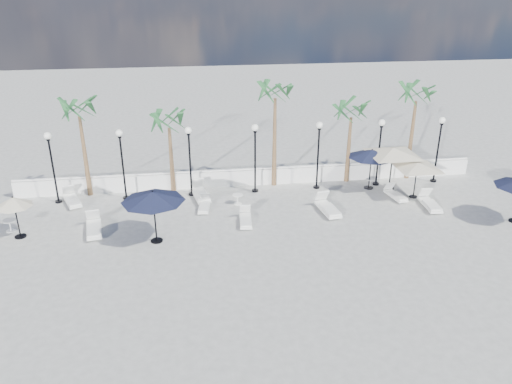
{
  "coord_description": "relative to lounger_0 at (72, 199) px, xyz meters",
  "views": [
    {
      "loc": [
        -3.54,
        -18.75,
        10.92
      ],
      "look_at": [
        -0.46,
        2.94,
        1.5
      ],
      "focal_mm": 35.0,
      "sensor_mm": 36.0,
      "label": 1
    }
  ],
  "objects": [
    {
      "name": "parasol_cream_sq_a",
      "position": [
        18.12,
        -1.71,
        1.72
      ],
      "size": [
        4.33,
        4.33,
        2.13
      ],
      "color": "black",
      "rests_on": "ground"
    },
    {
      "name": "lounger_4",
      "position": [
        12.99,
        -2.9,
        0.02
      ],
      "size": [
        0.94,
        2.18,
        0.79
      ],
      "rotation": [
        0.0,
        0.0,
        0.12
      ],
      "color": "white",
      "rests_on": "ground"
    },
    {
      "name": "palm_4",
      "position": [
        18.94,
        1.08,
        4.48
      ],
      "size": [
        2.6,
        2.6,
        5.7
      ],
      "color": "brown",
      "rests_on": "ground"
    },
    {
      "name": "palm_2",
      "position": [
        10.94,
        1.08,
        4.87
      ],
      "size": [
        2.6,
        2.6,
        6.1
      ],
      "color": "brown",
      "rests_on": "ground"
    },
    {
      "name": "palm_3",
      "position": [
        15.24,
        1.08,
        3.71
      ],
      "size": [
        2.6,
        2.6,
        4.9
      ],
      "color": "brown",
      "rests_on": "ground"
    },
    {
      "name": "lamppost_1",
      "position": [
        2.74,
        0.28,
        2.25
      ],
      "size": [
        0.36,
        0.36,
        3.84
      ],
      "color": "black",
      "rests_on": "ground"
    },
    {
      "name": "lounger_3",
      "position": [
        6.83,
        -1.65,
        -0.04
      ],
      "size": [
        0.72,
        1.67,
        0.61
      ],
      "rotation": [
        0.0,
        0.0,
        -0.13
      ],
      "color": "white",
      "rests_on": "ground"
    },
    {
      "name": "lounger_5",
      "position": [
        8.74,
        -3.54,
        -0.03
      ],
      "size": [
        0.7,
        1.76,
        0.65
      ],
      "rotation": [
        0.0,
        0.0,
        -0.08
      ],
      "color": "white",
      "rests_on": "ground"
    },
    {
      "name": "lounger_1",
      "position": [
        1.63,
        -3.48,
        0.01
      ],
      "size": [
        0.99,
        2.12,
        0.76
      ],
      "rotation": [
        0.0,
        0.0,
        0.17
      ],
      "color": "white",
      "rests_on": "ground"
    },
    {
      "name": "lounger_6",
      "position": [
        17.1,
        -1.71,
        -0.03
      ],
      "size": [
        0.8,
        1.74,
        0.63
      ],
      "rotation": [
        0.0,
        0.0,
        0.16
      ],
      "color": "white",
      "rests_on": "ground"
    },
    {
      "name": "lounger_7",
      "position": [
        18.38,
        -3.08,
        0.0
      ],
      "size": [
        0.78,
        2.0,
        0.73
      ],
      "rotation": [
        0.0,
        0.0,
        -0.07
      ],
      "color": "white",
      "rests_on": "ground"
    },
    {
      "name": "palm_0",
      "position": [
        0.74,
        1.08,
        4.29
      ],
      "size": [
        2.6,
        2.6,
        5.5
      ],
      "color": "brown",
      "rests_on": "ground"
    },
    {
      "name": "lamppost_6",
      "position": [
        20.24,
        0.28,
        2.25
      ],
      "size": [
        0.36,
        0.36,
        3.84
      ],
      "color": "black",
      "rests_on": "ground"
    },
    {
      "name": "lamppost_4",
      "position": [
        13.24,
        0.28,
        2.25
      ],
      "size": [
        0.36,
        0.36,
        3.84
      ],
      "color": "black",
      "rests_on": "ground"
    },
    {
      "name": "side_table_0",
      "position": [
        -2.26,
        -2.79,
        0.09
      ],
      "size": [
        0.58,
        0.58,
        0.56
      ],
      "color": "white",
      "rests_on": "ground"
    },
    {
      "name": "balustrade",
      "position": [
        9.74,
        1.28,
        0.22
      ],
      "size": [
        26.0,
        0.3,
        1.01
      ],
      "color": "white",
      "rests_on": "ground"
    },
    {
      "name": "lamppost_2",
      "position": [
        6.24,
        0.28,
        2.25
      ],
      "size": [
        0.36,
        0.36,
        3.84
      ],
      "color": "black",
      "rests_on": "ground"
    },
    {
      "name": "palm_1",
      "position": [
        5.24,
        1.08,
        3.51
      ],
      "size": [
        2.6,
        2.6,
        4.7
      ],
      "color": "brown",
      "rests_on": "ground"
    },
    {
      "name": "lamppost_3",
      "position": [
        9.74,
        0.28,
        2.25
      ],
      "size": [
        0.36,
        0.36,
        3.84
      ],
      "color": "black",
      "rests_on": "ground"
    },
    {
      "name": "lamppost_5",
      "position": [
        16.74,
        0.28,
        2.25
      ],
      "size": [
        0.36,
        0.36,
        3.84
      ],
      "color": "black",
      "rests_on": "ground"
    },
    {
      "name": "ground",
      "position": [
        9.74,
        -6.22,
        -0.24
      ],
      "size": [
        100.0,
        100.0,
        0.0
      ],
      "primitive_type": "plane",
      "color": "gray",
      "rests_on": "ground"
    },
    {
      "name": "lounger_2",
      "position": [
        6.71,
        -0.24,
        0.02
      ],
      "size": [
        1.03,
        2.21,
        0.8
      ],
      "rotation": [
        0.0,
        0.0,
        0.17
      ],
      "color": "white",
      "rests_on": "ground"
    },
    {
      "name": "parasol_navy_left",
      "position": [
        4.56,
        -4.76,
        1.95
      ],
      "size": [
        2.82,
        2.82,
        2.49
      ],
      "color": "black",
      "rests_on": "ground"
    },
    {
      "name": "lamppost_0",
      "position": [
        -0.76,
        0.28,
        2.25
      ],
      "size": [
        0.36,
        0.36,
        3.84
      ],
      "color": "black",
      "rests_on": "ground"
    },
    {
      "name": "parasol_cream_sq_b",
      "position": [
        17.26,
        -0.41,
        2.15
      ],
      "size": [
        5.16,
        5.16,
        2.59
      ],
      "color": "black",
      "rests_on": "ground"
    },
    {
      "name": "parasol_navy_mid",
      "position": [
        16.15,
        -0.17,
        1.8
      ],
      "size": [
        2.59,
        2.59,
        2.32
      ],
      "color": "black",
      "rests_on": "ground"
    },
    {
      "name": "parasol_cream_small",
      "position": [
        -1.65,
        -3.47,
        1.5
      ],
      "size": [
        1.66,
        1.66,
        2.04
      ],
      "color": "black",
      "rests_on": "ground"
    },
    {
      "name": "side_table_2",
      "position": [
        16.27,
        -0.02,
        0.05
      ],
      "size": [
        0.5,
        0.5,
        0.49
      ],
      "color": "white",
      "rests_on": "ground"
    },
    {
      "name": "side_table_1",
      "position": [
        8.6,
        -1.25,
        0.08
      ],
      "size": [
        0.55,
        0.55,
        0.53
      ],
      "color": "white",
      "rests_on": "ground"
    },
    {
      "name": "lounger_0",
      "position": [
        0.0,
        0.0,
        0.0
      ],
      "size": [
        1.3,
        2.04,
        0.73
      ],
      "rotation": [
        0.0,
        0.0,
        0.38
      ],
      "color": "white",
      "rests_on": "ground"
    }
  ]
}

